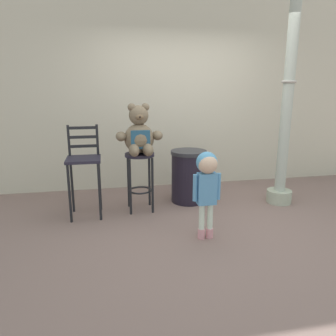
{
  "coord_description": "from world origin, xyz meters",
  "views": [
    {
      "loc": [
        -1.2,
        -3.4,
        1.59
      ],
      "look_at": [
        -0.47,
        0.26,
        0.66
      ],
      "focal_mm": 34.29,
      "sensor_mm": 36.0,
      "label": 1
    }
  ],
  "objects_px": {
    "child_walking": "(207,177)",
    "bar_chair_empty": "(84,164)",
    "bar_stool_with_teddy": "(140,170)",
    "teddy_bear": "(139,135)",
    "trash_bin": "(188,176)",
    "lamppost": "(285,122)"
  },
  "relations": [
    {
      "from": "bar_chair_empty",
      "to": "bar_stool_with_teddy",
      "type": "bearing_deg",
      "value": 4.36
    },
    {
      "from": "teddy_bear",
      "to": "trash_bin",
      "type": "relative_size",
      "value": 0.86
    },
    {
      "from": "bar_stool_with_teddy",
      "to": "trash_bin",
      "type": "relative_size",
      "value": 1.04
    },
    {
      "from": "teddy_bear",
      "to": "trash_bin",
      "type": "height_order",
      "value": "teddy_bear"
    },
    {
      "from": "bar_stool_with_teddy",
      "to": "lamppost",
      "type": "height_order",
      "value": "lamppost"
    },
    {
      "from": "teddy_bear",
      "to": "bar_chair_empty",
      "type": "distance_m",
      "value": 0.78
    },
    {
      "from": "child_walking",
      "to": "trash_bin",
      "type": "xyz_separation_m",
      "value": [
        0.12,
        1.17,
        -0.32
      ]
    },
    {
      "from": "child_walking",
      "to": "bar_chair_empty",
      "type": "height_order",
      "value": "bar_chair_empty"
    },
    {
      "from": "bar_stool_with_teddy",
      "to": "child_walking",
      "type": "xyz_separation_m",
      "value": [
        0.6,
        -0.98,
        0.14
      ]
    },
    {
      "from": "bar_stool_with_teddy",
      "to": "teddy_bear",
      "type": "height_order",
      "value": "teddy_bear"
    },
    {
      "from": "teddy_bear",
      "to": "lamppost",
      "type": "height_order",
      "value": "lamppost"
    },
    {
      "from": "trash_bin",
      "to": "lamppost",
      "type": "xyz_separation_m",
      "value": [
        1.26,
        -0.3,
        0.78
      ]
    },
    {
      "from": "teddy_bear",
      "to": "child_walking",
      "type": "bearing_deg",
      "value": -57.85
    },
    {
      "from": "lamppost",
      "to": "bar_chair_empty",
      "type": "bearing_deg",
      "value": 178.88
    },
    {
      "from": "child_walking",
      "to": "lamppost",
      "type": "relative_size",
      "value": 0.33
    },
    {
      "from": "child_walking",
      "to": "bar_chair_empty",
      "type": "relative_size",
      "value": 0.83
    },
    {
      "from": "teddy_bear",
      "to": "lamppost",
      "type": "xyz_separation_m",
      "value": [
        1.97,
        -0.08,
        0.14
      ]
    },
    {
      "from": "child_walking",
      "to": "trash_bin",
      "type": "height_order",
      "value": "child_walking"
    },
    {
      "from": "trash_bin",
      "to": "lamppost",
      "type": "distance_m",
      "value": 1.51
    },
    {
      "from": "lamppost",
      "to": "bar_chair_empty",
      "type": "relative_size",
      "value": 2.53
    },
    {
      "from": "trash_bin",
      "to": "lamppost",
      "type": "height_order",
      "value": "lamppost"
    },
    {
      "from": "bar_stool_with_teddy",
      "to": "bar_chair_empty",
      "type": "xyz_separation_m",
      "value": [
        -0.7,
        -0.05,
        0.12
      ]
    }
  ]
}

